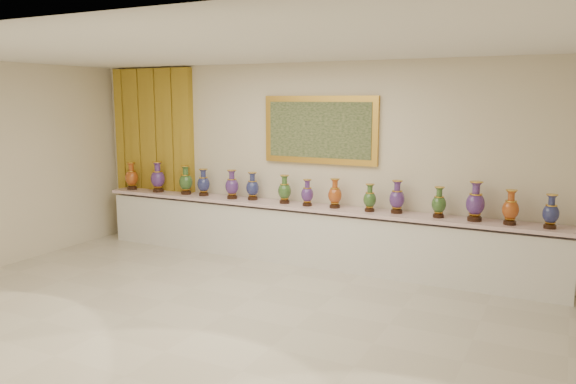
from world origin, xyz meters
name	(u,v)px	position (x,y,z in m)	size (l,w,h in m)	color
ground	(226,314)	(0.00, 0.00, 0.00)	(8.00, 8.00, 0.00)	beige
room	(178,151)	(-2.53, 2.44, 1.58)	(8.00, 8.00, 8.00)	beige
counter	(308,235)	(0.00, 2.27, 0.44)	(7.28, 0.48, 0.90)	white
vase_0	(132,177)	(-3.37, 2.22, 1.11)	(0.24, 0.24, 0.48)	#311A0D
vase_1	(158,178)	(-2.80, 2.22, 1.13)	(0.31, 0.31, 0.52)	#311A0D
vase_2	(186,181)	(-2.22, 2.24, 1.11)	(0.29, 0.29, 0.48)	#311A0D
vase_3	(204,184)	(-1.88, 2.26, 1.10)	(0.21, 0.21, 0.44)	#311A0D
vase_4	(232,186)	(-1.31, 2.23, 1.11)	(0.28, 0.28, 0.46)	#311A0D
vase_5	(253,187)	(-0.97, 2.29, 1.09)	(0.23, 0.23, 0.43)	#311A0D
vase_6	(285,191)	(-0.39, 2.25, 1.09)	(0.25, 0.25, 0.43)	#311A0D
vase_7	(307,194)	(0.01, 2.21, 1.08)	(0.20, 0.20, 0.40)	#311A0D
vase_8	(335,195)	(0.43, 2.25, 1.09)	(0.24, 0.24, 0.43)	#311A0D
vase_9	(370,199)	(0.96, 2.23, 1.08)	(0.20, 0.20, 0.39)	#311A0D
vase_10	(397,198)	(1.34, 2.28, 1.11)	(0.28, 0.28, 0.46)	#311A0D
vase_11	(439,204)	(1.92, 2.25, 1.09)	(0.22, 0.22, 0.41)	#311A0D
vase_12	(475,203)	(2.38, 2.25, 1.13)	(0.26, 0.26, 0.52)	#311A0D
vase_13	(511,209)	(2.81, 2.22, 1.10)	(0.26, 0.26, 0.44)	#311A0D
vase_14	(551,213)	(3.27, 2.22, 1.09)	(0.23, 0.23, 0.42)	#311A0D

